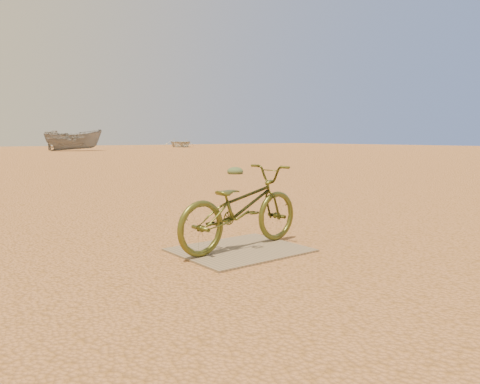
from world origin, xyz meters
TOP-DOWN VIEW (x-y plane):
  - ground at (0.00, 0.00)m, footprint 120.00×120.00m
  - plywood_board at (-0.46, -0.57)m, footprint 1.32×1.09m
  - bicycle at (-0.41, -0.52)m, footprint 1.75×0.75m
  - boat_mid_right at (10.05, 36.75)m, footprint 5.13×3.24m
  - boat_far_right at (25.10, 44.15)m, footprint 5.40×6.10m
  - kale_b at (5.87, 7.89)m, footprint 0.54×0.54m

SIDE VIEW (x-z plane):
  - ground at x=0.00m, z-range 0.00..0.00m
  - kale_b at x=5.87m, z-range -0.15..0.15m
  - plywood_board at x=-0.46m, z-range 0.00..0.02m
  - bicycle at x=-0.41m, z-range 0.02..0.92m
  - boat_far_right at x=25.10m, z-range 0.00..1.05m
  - boat_mid_right at x=10.05m, z-range 0.00..1.86m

